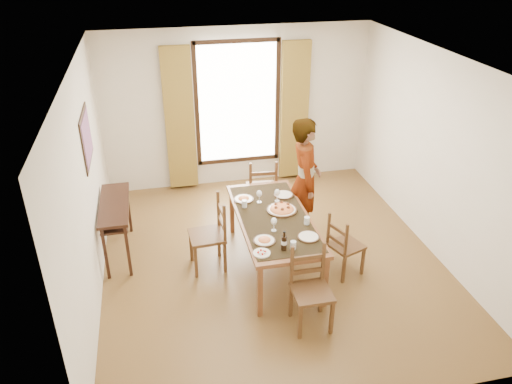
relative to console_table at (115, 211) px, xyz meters
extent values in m
plane|color=#55371A|center=(2.03, -0.60, -0.68)|extent=(5.00, 5.00, 0.00)
cube|color=silver|center=(2.03, 1.90, 0.67)|extent=(4.50, 0.10, 2.70)
cube|color=silver|center=(2.03, -3.10, 0.67)|extent=(4.50, 0.10, 2.70)
cube|color=silver|center=(-0.22, -0.60, 0.67)|extent=(0.10, 5.00, 2.70)
cube|color=silver|center=(4.28, -0.60, 0.67)|extent=(0.10, 5.00, 2.70)
cube|color=white|center=(2.03, -0.60, 2.04)|extent=(4.50, 5.00, 0.04)
cube|color=white|center=(2.03, 1.87, 0.77)|extent=(1.30, 0.04, 2.00)
cube|color=olive|center=(1.05, 1.81, 0.57)|extent=(0.48, 0.10, 2.40)
cube|color=olive|center=(3.01, 1.81, 0.57)|extent=(0.48, 0.10, 2.40)
cube|color=black|center=(-0.21, 0.00, 1.07)|extent=(0.02, 0.86, 0.66)
cube|color=red|center=(-0.20, 0.00, 1.07)|extent=(0.01, 0.76, 0.56)
cube|color=#341811|center=(0.00, 0.00, 0.10)|extent=(0.38, 1.20, 0.04)
cube|color=#341811|center=(0.00, 0.00, -0.02)|extent=(0.34, 1.10, 0.03)
cube|color=#341811|center=(-0.14, -0.55, -0.30)|extent=(0.04, 0.04, 0.76)
cube|color=#341811|center=(-0.14, 0.55, -0.30)|extent=(0.04, 0.04, 0.76)
cube|color=#341811|center=(0.14, -0.55, -0.30)|extent=(0.04, 0.04, 0.76)
cube|color=#341811|center=(0.14, 0.55, -0.30)|extent=(0.04, 0.04, 0.76)
cube|color=brown|center=(2.02, -0.72, 0.04)|extent=(0.91, 1.99, 0.05)
cube|color=black|center=(2.02, -0.72, 0.07)|extent=(0.84, 1.83, 0.01)
cube|color=brown|center=(1.62, -1.66, -0.33)|extent=(0.06, 0.06, 0.70)
cube|color=brown|center=(1.62, 0.21, -0.33)|extent=(0.06, 0.06, 0.70)
cube|color=brown|center=(2.41, -1.66, -0.33)|extent=(0.06, 0.06, 0.70)
cube|color=brown|center=(2.41, 0.21, -0.33)|extent=(0.06, 0.06, 0.70)
cube|color=#543C1C|center=(1.16, -0.57, -0.20)|extent=(0.47, 0.47, 0.04)
cube|color=#543C1C|center=(0.95, -0.39, -0.44)|extent=(0.04, 0.04, 0.48)
cube|color=#543C1C|center=(1.34, -0.37, -0.44)|extent=(0.04, 0.04, 0.48)
cube|color=#543C1C|center=(0.98, -0.77, -0.44)|extent=(0.04, 0.04, 0.48)
cube|color=#543C1C|center=(1.36, -0.75, -0.44)|extent=(0.04, 0.04, 0.48)
cube|color=#543C1C|center=(1.35, -0.36, 0.06)|extent=(0.04, 0.04, 0.53)
cube|color=#543C1C|center=(1.37, -0.75, 0.06)|extent=(0.04, 0.04, 0.53)
cube|color=#543C1C|center=(1.36, -0.56, -0.04)|extent=(0.05, 0.39, 0.05)
cube|color=#543C1C|center=(1.36, -0.56, 0.15)|extent=(0.05, 0.39, 0.05)
cube|color=#543C1C|center=(2.15, 0.59, -0.20)|extent=(0.48, 0.48, 0.04)
cube|color=#543C1C|center=(2.36, 0.77, -0.44)|extent=(0.04, 0.04, 0.48)
cube|color=#543C1C|center=(2.33, 0.38, -0.44)|extent=(0.04, 0.04, 0.48)
cube|color=#543C1C|center=(1.98, 0.80, -0.44)|extent=(0.04, 0.04, 0.48)
cube|color=#543C1C|center=(1.95, 0.42, -0.44)|extent=(0.04, 0.04, 0.48)
cube|color=#543C1C|center=(2.33, 0.37, 0.06)|extent=(0.04, 0.04, 0.53)
cube|color=#543C1C|center=(1.95, 0.40, 0.06)|extent=(0.04, 0.04, 0.53)
cube|color=#543C1C|center=(2.14, 0.39, -0.04)|extent=(0.38, 0.06, 0.05)
cube|color=#543C1C|center=(2.14, 0.39, 0.15)|extent=(0.38, 0.06, 0.05)
cube|color=#543C1C|center=(2.15, -1.93, -0.22)|extent=(0.43, 0.43, 0.04)
cube|color=#543C1C|center=(1.97, -2.11, -0.45)|extent=(0.04, 0.04, 0.46)
cube|color=#543C1C|center=(1.97, -1.75, -0.45)|extent=(0.04, 0.04, 0.46)
cube|color=#543C1C|center=(2.34, -2.11, -0.45)|extent=(0.04, 0.04, 0.46)
cube|color=#543C1C|center=(2.34, -1.74, -0.45)|extent=(0.04, 0.04, 0.46)
cube|color=#543C1C|center=(1.97, -1.73, 0.03)|extent=(0.04, 0.04, 0.51)
cube|color=#543C1C|center=(2.34, -1.73, 0.03)|extent=(0.04, 0.04, 0.51)
cube|color=#543C1C|center=(2.15, -1.73, -0.07)|extent=(0.37, 0.03, 0.05)
cube|color=#543C1C|center=(2.15, -1.73, 0.11)|extent=(0.37, 0.03, 0.05)
cube|color=#543C1C|center=(2.90, -1.07, -0.27)|extent=(0.50, 0.50, 0.04)
cube|color=#543C1C|center=(3.11, -1.17, -0.48)|extent=(0.04, 0.04, 0.41)
cube|color=#543C1C|center=(2.80, -1.29, -0.48)|extent=(0.04, 0.04, 0.41)
cube|color=#543C1C|center=(2.99, -0.86, -0.48)|extent=(0.04, 0.04, 0.41)
cube|color=#543C1C|center=(2.68, -0.98, -0.48)|extent=(0.04, 0.04, 0.41)
cube|color=#543C1C|center=(2.79, -1.29, -0.04)|extent=(0.03, 0.03, 0.46)
cube|color=#543C1C|center=(2.68, -0.98, -0.04)|extent=(0.03, 0.03, 0.46)
cube|color=#543C1C|center=(2.73, -1.14, -0.13)|extent=(0.14, 0.32, 0.05)
cube|color=#543C1C|center=(2.73, -1.14, 0.03)|extent=(0.14, 0.32, 0.05)
imported|color=gray|center=(2.61, -0.13, 0.23)|extent=(0.85, 0.71, 1.84)
cylinder|color=silver|center=(2.38, -0.99, 0.12)|extent=(0.07, 0.07, 0.10)
cylinder|color=silver|center=(1.70, -0.40, 0.12)|extent=(0.07, 0.07, 0.10)
cylinder|color=silver|center=(2.06, -1.48, 0.12)|extent=(0.07, 0.07, 0.10)
camera|label=1|loc=(0.61, -6.06, 3.36)|focal=35.00mm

